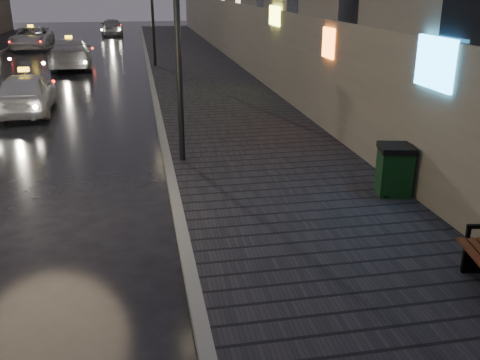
% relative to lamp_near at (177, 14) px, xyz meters
% --- Properties ---
extents(ground, '(120.00, 120.00, 0.00)m').
position_rel_lamp_near_xyz_m(ground, '(-1.85, -6.00, -3.49)').
color(ground, black).
rests_on(ground, ground).
extents(sidewalk, '(4.60, 58.00, 0.15)m').
position_rel_lamp_near_xyz_m(sidewalk, '(2.05, 15.00, -3.41)').
color(sidewalk, black).
rests_on(sidewalk, ground).
extents(curb, '(0.20, 58.00, 0.15)m').
position_rel_lamp_near_xyz_m(curb, '(-0.35, 15.00, -3.41)').
color(curb, slate).
rests_on(curb, ground).
extents(lamp_near, '(0.36, 0.36, 5.28)m').
position_rel_lamp_near_xyz_m(lamp_near, '(0.00, 0.00, 0.00)').
color(lamp_near, black).
rests_on(lamp_near, sidewalk).
extents(trash_bin, '(0.79, 0.79, 1.01)m').
position_rel_lamp_near_xyz_m(trash_bin, '(3.95, -3.00, -2.83)').
color(trash_bin, black).
rests_on(trash_bin, sidewalk).
extents(taxi_near, '(1.77, 4.13, 1.39)m').
position_rel_lamp_near_xyz_m(taxi_near, '(-4.63, 6.59, -2.79)').
color(taxi_near, white).
rests_on(taxi_near, ground).
extents(taxi_mid, '(2.55, 5.32, 1.50)m').
position_rel_lamp_near_xyz_m(taxi_mid, '(-4.29, 17.05, -2.74)').
color(taxi_mid, silver).
rests_on(taxi_mid, ground).
extents(taxi_far, '(2.37, 5.12, 1.42)m').
position_rel_lamp_near_xyz_m(taxi_far, '(-7.77, 26.73, -2.78)').
color(taxi_far, silver).
rests_on(taxi_far, ground).
extents(car_far, '(2.06, 4.31, 1.42)m').
position_rel_lamp_near_xyz_m(car_far, '(-2.85, 36.00, -2.78)').
color(car_far, '#9D9BA3').
rests_on(car_far, ground).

